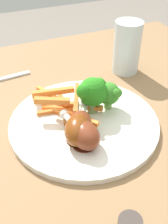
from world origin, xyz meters
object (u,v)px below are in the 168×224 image
object	(u,v)px
dining_table	(75,153)
broccoli_floret_middle	(94,92)
dinner_plate	(84,122)
chicken_drumstick_far	(78,129)
carrot_fries_pile	(61,104)
chicken_drumstick_extra	(80,124)
water_glass	(127,47)
chicken_drumstick_near	(83,133)
broccoli_floret_front	(110,94)

from	to	relation	value
dining_table	broccoli_floret_middle	distance (m)	0.18
dinner_plate	broccoli_floret_middle	size ratio (longest dim) A/B	3.85
dinner_plate	chicken_drumstick_far	size ratio (longest dim) A/B	2.53
dinner_plate	carrot_fries_pile	world-z (taller)	carrot_fries_pile
dining_table	broccoli_floret_middle	bearing A→B (deg)	-19.35
dining_table	chicken_drumstick_extra	distance (m)	0.16
chicken_drumstick_far	water_glass	size ratio (longest dim) A/B	0.89
dining_table	broccoli_floret_middle	xyz separation A→B (m)	(0.04, -0.01, 0.17)
chicken_drumstick_near	chicken_drumstick_extra	distance (m)	0.03
chicken_drumstick_near	chicken_drumstick_extra	world-z (taller)	chicken_drumstick_near
dining_table	chicken_drumstick_near	size ratio (longest dim) A/B	8.42
chicken_drumstick_near	chicken_drumstick_far	xyz separation A→B (m)	(-0.00, 0.01, 0.00)
dinner_plate	chicken_drumstick_near	bearing A→B (deg)	-114.79
carrot_fries_pile	chicken_drumstick_far	size ratio (longest dim) A/B	1.48
chicken_drumstick_far	chicken_drumstick_extra	bearing A→B (deg)	54.95
carrot_fries_pile	dining_table	bearing A→B (deg)	-33.70
dinner_plate	chicken_drumstick_near	distance (m)	0.07
broccoli_floret_front	chicken_drumstick_extra	bearing A→B (deg)	-150.83
broccoli_floret_front	chicken_drumstick_near	distance (m)	0.12
dining_table	chicken_drumstick_near	bearing A→B (deg)	-100.49
dinner_plate	broccoli_floret_middle	distance (m)	0.06
chicken_drumstick_near	water_glass	size ratio (longest dim) A/B	0.90
dining_table	broccoli_floret_middle	size ratio (longest dim) A/B	12.85
broccoli_floret_front	chicken_drumstick_near	xyz separation A→B (m)	(-0.09, -0.08, -0.01)
broccoli_floret_middle	chicken_drumstick_extra	distance (m)	0.07
water_glass	chicken_drumstick_near	bearing A→B (deg)	-134.26
dining_table	water_glass	distance (m)	0.29
dinner_plate	water_glass	distance (m)	0.25
water_glass	broccoli_floret_middle	bearing A→B (deg)	-138.18
broccoli_floret_middle	water_glass	world-z (taller)	water_glass
dining_table	chicken_drumstick_extra	xyz separation A→B (m)	(-0.01, -0.06, 0.14)
broccoli_floret_front	broccoli_floret_middle	bearing A→B (deg)	176.67
broccoli_floret_middle	chicken_drumstick_near	size ratio (longest dim) A/B	0.66
broccoli_floret_front	chicken_drumstick_near	size ratio (longest dim) A/B	0.50
broccoli_floret_front	chicken_drumstick_far	size ratio (longest dim) A/B	0.50
chicken_drumstick_far	chicken_drumstick_extra	xyz separation A→B (m)	(0.01, 0.01, -0.00)
chicken_drumstick_near	water_glass	bearing A→B (deg)	45.74
broccoli_floret_middle	chicken_drumstick_extra	world-z (taller)	broccoli_floret_middle
chicken_drumstick_near	dining_table	bearing A→B (deg)	79.51
dinner_plate	broccoli_floret_middle	xyz separation A→B (m)	(0.03, 0.02, 0.05)
broccoli_floret_front	carrot_fries_pile	world-z (taller)	broccoli_floret_front
chicken_drumstick_extra	dinner_plate	bearing A→B (deg)	55.07
dining_table	dinner_plate	size ratio (longest dim) A/B	3.34
dining_table	dinner_plate	world-z (taller)	dinner_plate
chicken_drumstick_near	chicken_drumstick_far	world-z (taller)	chicken_drumstick_far
broccoli_floret_middle	water_glass	size ratio (longest dim) A/B	0.59
dining_table	broccoli_floret_front	size ratio (longest dim) A/B	16.88
dining_table	water_glass	world-z (taller)	water_glass
dinner_plate	chicken_drumstick_extra	xyz separation A→B (m)	(-0.02, -0.03, 0.03)
dinner_plate	chicken_drumstick_extra	world-z (taller)	chicken_drumstick_extra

